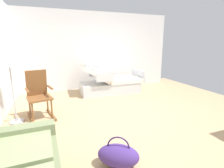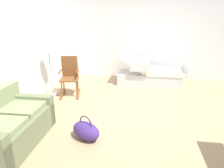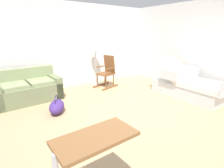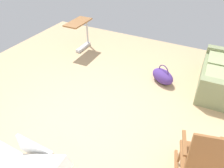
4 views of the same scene
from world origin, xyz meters
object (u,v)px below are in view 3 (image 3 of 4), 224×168
object	(u,v)px
duffel_bag	(57,107)
hospital_bed	(188,86)
floor_lamp	(95,49)
rocking_chair	(107,72)
overbed_table	(89,166)
couch	(28,90)

from	to	relation	value
duffel_bag	hospital_bed	bearing A→B (deg)	-17.63
floor_lamp	hospital_bed	bearing A→B (deg)	-59.77
rocking_chair	duffel_bag	world-z (taller)	rocking_chair
hospital_bed	rocking_chair	world-z (taller)	hospital_bed
hospital_bed	overbed_table	xyz separation A→B (m)	(-3.98, -1.38, 0.22)
rocking_chair	duffel_bag	distance (m)	2.37
couch	overbed_table	xyz separation A→B (m)	(-0.17, -3.68, 0.23)
couch	rocking_chair	size ratio (longest dim) A/B	1.55
couch	overbed_table	distance (m)	3.69
hospital_bed	duffel_bag	world-z (taller)	hospital_bed
hospital_bed	overbed_table	bearing A→B (deg)	-160.90
couch	rocking_chair	distance (m)	2.46
hospital_bed	overbed_table	distance (m)	4.22
couch	floor_lamp	bearing A→B (deg)	7.55
rocking_chair	duffel_bag	bearing A→B (deg)	-153.64
couch	duffel_bag	distance (m)	1.26
couch	overbed_table	bearing A→B (deg)	-92.60
rocking_chair	floor_lamp	size ratio (longest dim) A/B	0.71
hospital_bed	floor_lamp	world-z (taller)	floor_lamp
rocking_chair	overbed_table	bearing A→B (deg)	-126.62
couch	floor_lamp	world-z (taller)	floor_lamp
rocking_chair	couch	bearing A→B (deg)	176.39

